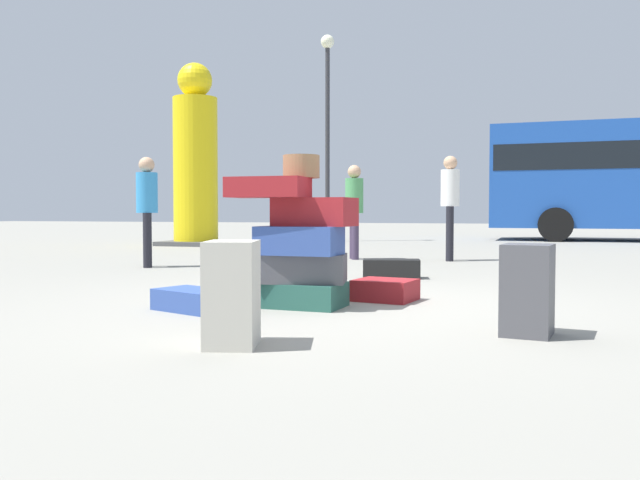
# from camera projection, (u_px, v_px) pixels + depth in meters

# --- Properties ---
(ground_plane) EXTENTS (80.00, 80.00, 0.00)m
(ground_plane) POSITION_uv_depth(u_px,v_px,m) (342.00, 305.00, 5.64)
(ground_plane) COLOR gray
(suitcase_tower) EXTENTS (0.98, 0.64, 1.26)m
(suitcase_tower) POSITION_uv_depth(u_px,v_px,m) (299.00, 243.00, 5.51)
(suitcase_tower) COLOR #26594C
(suitcase_tower) RESTS_ON ground
(suitcase_maroon_white_trunk) EXTENTS (0.57, 0.52, 0.19)m
(suitcase_maroon_white_trunk) POSITION_uv_depth(u_px,v_px,m) (385.00, 290.00, 5.93)
(suitcase_maroon_white_trunk) COLOR maroon
(suitcase_maroon_white_trunk) RESTS_ON ground
(suitcase_black_behind_tower) EXTENTS (0.72, 0.46, 0.22)m
(suitcase_black_behind_tower) POSITION_uv_depth(u_px,v_px,m) (391.00, 269.00, 7.92)
(suitcase_black_behind_tower) COLOR black
(suitcase_black_behind_tower) RESTS_ON ground
(suitcase_cream_left_side) EXTENTS (0.38, 0.45, 0.62)m
(suitcase_cream_left_side) POSITION_uv_depth(u_px,v_px,m) (232.00, 294.00, 3.91)
(suitcase_cream_left_side) COLOR beige
(suitcase_cream_left_side) RESTS_ON ground
(suitcase_navy_right_side) EXTENTS (0.74, 0.58, 0.17)m
(suitcase_navy_right_side) POSITION_uv_depth(u_px,v_px,m) (195.00, 300.00, 5.31)
(suitcase_navy_right_side) COLOR #334F99
(suitcase_navy_right_side) RESTS_ON ground
(suitcase_charcoal_upright_blue) EXTENTS (0.34, 0.37, 0.58)m
(suitcase_charcoal_upright_blue) POSITION_uv_depth(u_px,v_px,m) (527.00, 290.00, 4.25)
(suitcase_charcoal_upright_blue) COLOR #4C4C51
(suitcase_charcoal_upright_blue) RESTS_ON ground
(person_bearded_onlooker) EXTENTS (0.30, 0.32, 1.56)m
(person_bearded_onlooker) POSITION_uv_depth(u_px,v_px,m) (354.00, 203.00, 11.05)
(person_bearded_onlooker) COLOR #3F334C
(person_bearded_onlooker) RESTS_ON ground
(person_tourist_with_camera) EXTENTS (0.30, 0.34, 1.68)m
(person_tourist_with_camera) POSITION_uv_depth(u_px,v_px,m) (450.00, 198.00, 10.68)
(person_tourist_with_camera) COLOR black
(person_tourist_with_camera) RESTS_ON ground
(person_passerby_in_red) EXTENTS (0.30, 0.31, 1.56)m
(person_passerby_in_red) POSITION_uv_depth(u_px,v_px,m) (147.00, 202.00, 9.46)
(person_passerby_in_red) COLOR black
(person_passerby_in_red) RESTS_ON ground
(yellow_dummy_statue) EXTENTS (1.45, 1.45, 4.26)m
(yellow_dummy_statue) POSITION_uv_depth(u_px,v_px,m) (196.00, 164.00, 15.65)
(yellow_dummy_statue) COLOR yellow
(yellow_dummy_statue) RESTS_ON ground
(lamp_post) EXTENTS (0.36, 0.36, 5.46)m
(lamp_post) POSITION_uv_depth(u_px,v_px,m) (328.00, 105.00, 17.68)
(lamp_post) COLOR #333338
(lamp_post) RESTS_ON ground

